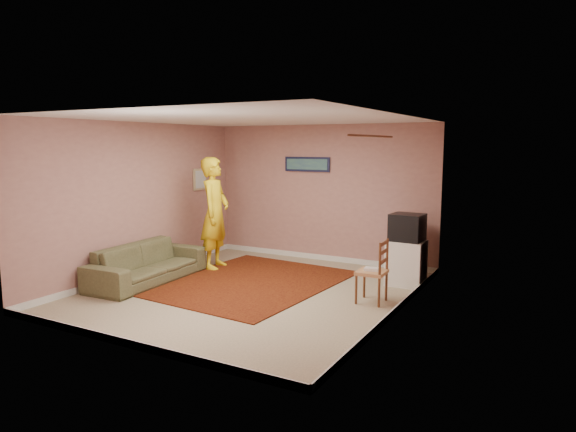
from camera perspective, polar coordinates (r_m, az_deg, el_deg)
The scene contains 26 objects.
ground at distance 7.93m, azimuth -4.08°, elevation -8.38°, with size 5.00×5.00×0.00m, color tan.
wall_back at distance 9.85m, azimuth 3.77°, elevation 2.53°, with size 4.50×0.02×2.60m, color tan.
wall_front at distance 5.76m, azimuth -17.85°, elevation -1.70°, with size 4.50×0.02×2.60m, color tan.
wall_left at distance 9.09m, azimuth -16.17°, elevation 1.78°, with size 0.02×5.00×2.60m, color tan.
wall_right at distance 6.72m, azimuth 12.13°, elevation -0.15°, with size 0.02×5.00×2.60m, color tan.
ceiling at distance 7.62m, azimuth -4.28°, elevation 10.73°, with size 4.50×5.00×0.02m, color white.
baseboard_back at distance 10.03m, azimuth 3.68°, elevation -4.60°, with size 4.50×0.02×0.10m, color silver.
baseboard_front at distance 6.09m, azimuth -17.26°, elevation -13.36°, with size 4.50×0.02×0.10m, color silver.
baseboard_left at distance 9.29m, azimuth -15.83°, elevation -5.91°, with size 0.02×5.00×0.10m, color silver.
baseboard_right at distance 7.01m, azimuth 11.75°, elevation -10.32°, with size 0.02×5.00×0.10m, color silver.
window at distance 5.86m, azimuth 9.57°, elevation 0.21°, with size 0.01×1.10×1.50m, color black.
curtain_sheer at distance 5.75m, azimuth 8.90°, elevation -1.93°, with size 0.01×0.75×2.10m, color white.
curtain_floral at distance 6.41m, azimuth 10.91°, elevation -0.96°, with size 0.01×0.35×2.10m, color beige.
curtain_rod at distance 5.82m, azimuth 9.36°, elevation 8.76°, with size 0.02×0.02×1.40m, color brown.
picture_back at distance 9.91m, azimuth 2.14°, elevation 5.77°, with size 0.95×0.04×0.28m.
picture_left at distance 10.23m, azimuth -9.75°, elevation 4.04°, with size 0.04×0.38×0.42m.
area_rug at distance 8.45m, azimuth -4.34°, elevation -7.30°, with size 2.53×3.16×0.02m, color black.
tv_cabinet at distance 8.42m, azimuth 13.00°, elevation -5.08°, with size 0.56×0.51×0.72m, color white.
crt_tv at distance 8.31m, azimuth 13.09°, elevation -1.23°, with size 0.53×0.47×0.43m.
chair_a at distance 8.92m, azimuth 13.39°, elevation -2.82°, with size 0.54×0.53×0.53m.
dvd_player at distance 8.93m, azimuth 13.38°, elevation -3.22°, with size 0.38×0.27×0.07m, color #B9B9BE.
blue_throw at distance 9.00m, azimuth 13.64°, elevation -1.49°, with size 0.39×0.05×0.41m, color #81B1D3.
chair_b at distance 7.35m, azimuth 9.31°, elevation -5.32°, with size 0.40×0.42×0.49m.
game_console at distance 7.37m, azimuth 9.30°, elevation -5.84°, with size 0.20×0.15×0.04m, color white.
sofa at distance 8.70m, azimuth -15.36°, elevation -5.07°, with size 2.12×0.83×0.62m, color brown.
person at distance 9.30m, azimuth -8.12°, elevation 0.31°, with size 0.73×0.48×2.01m, color yellow.
Camera 1 is at (4.15, -6.38, 2.23)m, focal length 32.00 mm.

